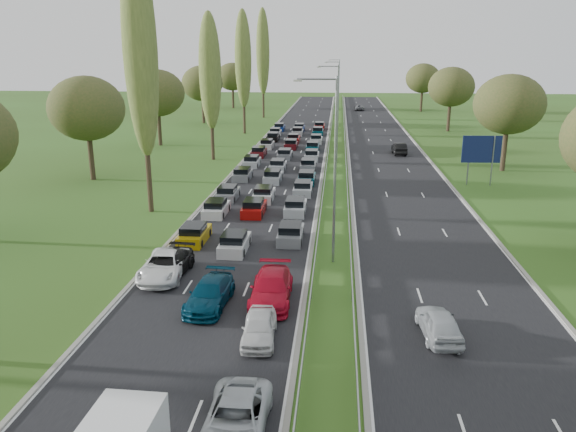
# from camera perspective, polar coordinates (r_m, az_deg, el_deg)

# --- Properties ---
(ground) EXTENTS (260.00, 260.00, 0.00)m
(ground) POSITION_cam_1_polar(r_m,az_deg,el_deg) (73.21, 4.96, 5.67)
(ground) COLOR #324B17
(ground) RESTS_ON ground
(near_carriageway) EXTENTS (10.50, 215.00, 0.04)m
(near_carriageway) POSITION_cam_1_polar(r_m,az_deg,el_deg) (75.98, -0.16, 6.12)
(near_carriageway) COLOR black
(near_carriageway) RESTS_ON ground
(far_carriageway) EXTENTS (10.50, 215.00, 0.04)m
(far_carriageway) POSITION_cam_1_polar(r_m,az_deg,el_deg) (75.96, 10.09, 5.87)
(far_carriageway) COLOR black
(far_carriageway) RESTS_ON ground
(central_reservation) EXTENTS (2.36, 215.00, 0.32)m
(central_reservation) POSITION_cam_1_polar(r_m,az_deg,el_deg) (75.58, 4.98, 6.43)
(central_reservation) COLOR gray
(central_reservation) RESTS_ON ground
(lamp_columns) EXTENTS (0.18, 140.18, 12.00)m
(lamp_columns) POSITION_cam_1_polar(r_m,az_deg,el_deg) (70.37, 5.06, 10.19)
(lamp_columns) COLOR gray
(lamp_columns) RESTS_ON ground
(poplar_row) EXTENTS (2.80, 127.80, 22.44)m
(poplar_row) POSITION_cam_1_polar(r_m,az_deg,el_deg) (62.30, -10.25, 15.12)
(poplar_row) COLOR #2D2116
(poplar_row) RESTS_ON ground
(woodland_left) EXTENTS (8.00, 166.00, 11.10)m
(woodland_left) POSITION_cam_1_polar(r_m,az_deg,el_deg) (61.03, -21.11, 9.86)
(woodland_left) COLOR #2D2116
(woodland_left) RESTS_ON ground
(woodland_right) EXTENTS (8.00, 153.00, 11.10)m
(woodland_right) POSITION_cam_1_polar(r_m,az_deg,el_deg) (62.02, 23.65, 9.68)
(woodland_right) COLOR #2D2116
(woodland_right) RESTS_ON ground
(traffic_queue_fill) EXTENTS (9.07, 69.87, 0.80)m
(traffic_queue_fill) POSITION_cam_1_polar(r_m,az_deg,el_deg) (70.93, -0.53, 5.76)
(traffic_queue_fill) COLOR #BF990C
(traffic_queue_fill) RESTS_ON ground
(near_car_2) EXTENTS (2.71, 5.48, 1.49)m
(near_car_2) POSITION_cam_1_polar(r_m,az_deg,el_deg) (35.43, -12.47, -4.92)
(near_car_2) COLOR white
(near_car_2) RESTS_ON near_carriageway
(near_car_3) EXTENTS (2.42, 5.08, 1.43)m
(near_car_3) POSITION_cam_1_polar(r_m,az_deg,el_deg) (35.55, -11.94, -4.86)
(near_car_3) COLOR black
(near_car_3) RESTS_ON near_carriageway
(near_car_7) EXTENTS (2.27, 5.03, 1.43)m
(near_car_7) POSITION_cam_1_polar(r_m,az_deg,el_deg) (31.06, -7.95, -7.82)
(near_car_7) COLOR #043147
(near_car_7) RESTS_ON near_carriageway
(near_car_10) EXTENTS (2.25, 4.86, 1.35)m
(near_car_10) POSITION_cam_1_polar(r_m,az_deg,el_deg) (21.45, -5.33, -19.87)
(near_car_10) COLOR #B4B9BE
(near_car_10) RESTS_ON near_carriageway
(near_car_11) EXTENTS (2.35, 5.49, 1.58)m
(near_car_11) POSITION_cam_1_polar(r_m,az_deg,el_deg) (31.28, -1.70, -7.34)
(near_car_11) COLOR #B00A21
(near_car_11) RESTS_ON near_carriageway
(near_car_12) EXTENTS (1.77, 3.98, 1.33)m
(near_car_12) POSITION_cam_1_polar(r_m,az_deg,el_deg) (27.42, -2.94, -11.22)
(near_car_12) COLOR silver
(near_car_12) RESTS_ON near_carriageway
(far_car_0) EXTENTS (1.98, 4.26, 1.41)m
(far_car_0) POSITION_cam_1_polar(r_m,az_deg,el_deg) (28.60, 15.10, -10.49)
(far_car_0) COLOR #A8AEB2
(far_car_0) RESTS_ON far_carriageway
(far_car_1) EXTENTS (1.78, 4.74, 1.55)m
(far_car_1) POSITION_cam_1_polar(r_m,az_deg,el_deg) (78.65, 11.23, 6.74)
(far_car_1) COLOR black
(far_car_1) RESTS_ON far_carriageway
(far_car_2) EXTENTS (2.29, 4.80, 1.32)m
(far_car_2) POSITION_cam_1_polar(r_m,az_deg,el_deg) (139.34, 7.24, 10.88)
(far_car_2) COLOR slate
(far_car_2) RESTS_ON far_carriageway
(direction_sign) EXTENTS (4.00, 0.32, 5.20)m
(direction_sign) POSITION_cam_1_polar(r_m,az_deg,el_deg) (61.50, 19.06, 6.22)
(direction_sign) COLOR gray
(direction_sign) RESTS_ON ground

